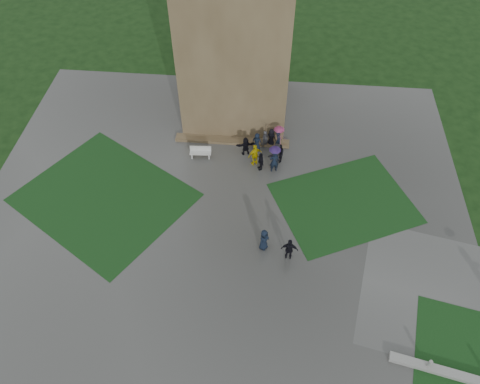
# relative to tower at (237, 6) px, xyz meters

# --- Properties ---
(ground) EXTENTS (120.00, 120.00, 0.00)m
(ground) POSITION_rel_tower_xyz_m (0.00, -15.00, -9.00)
(ground) COLOR black
(plaza) EXTENTS (34.00, 34.00, 0.02)m
(plaza) POSITION_rel_tower_xyz_m (0.00, -13.00, -8.99)
(plaza) COLOR #3A3A37
(plaza) RESTS_ON ground
(lawn_inset_left) EXTENTS (14.10, 13.46, 0.01)m
(lawn_inset_left) POSITION_rel_tower_xyz_m (-8.50, -11.00, -8.97)
(lawn_inset_left) COLOR black
(lawn_inset_left) RESTS_ON plaza
(lawn_inset_right) EXTENTS (11.12, 10.15, 0.01)m
(lawn_inset_right) POSITION_rel_tower_xyz_m (8.50, -10.00, -8.97)
(lawn_inset_right) COLOR black
(lawn_inset_right) RESTS_ON plaza
(tower) EXTENTS (8.00, 8.00, 18.00)m
(tower) POSITION_rel_tower_xyz_m (0.00, 0.00, 0.00)
(tower) COLOR brown
(tower) RESTS_ON ground
(tower_plinth) EXTENTS (9.00, 0.80, 0.22)m
(tower_plinth) POSITION_rel_tower_xyz_m (0.00, -4.40, -8.87)
(tower_plinth) COLOR brown
(tower_plinth) RESTS_ON plaza
(bench) EXTENTS (1.65, 0.61, 0.94)m
(bench) POSITION_rel_tower_xyz_m (-2.23, -6.29, -8.50)
(bench) COLOR silver
(bench) RESTS_ON plaza
(visitor_cluster) EXTENTS (3.86, 3.60, 2.52)m
(visitor_cluster) POSITION_rel_tower_xyz_m (2.80, -6.00, -7.87)
(visitor_cluster) COLOR black
(visitor_cluster) RESTS_ON plaza
(pedestrian_mid) EXTENTS (0.93, 1.01, 1.71)m
(pedestrian_mid) POSITION_rel_tower_xyz_m (3.04, -14.25, -8.12)
(pedestrian_mid) COLOR black
(pedestrian_mid) RESTS_ON plaza
(pedestrian_near) EXTENTS (1.11, 0.68, 1.83)m
(pedestrian_near) POSITION_rel_tower_xyz_m (4.67, -14.89, -8.06)
(pedestrian_near) COLOR black
(pedestrian_near) RESTS_ON plaza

